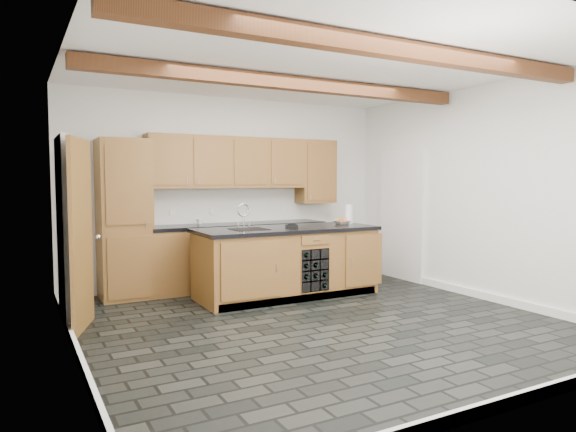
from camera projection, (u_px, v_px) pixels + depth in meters
name	position (u px, v px, depth m)	size (l,w,h in m)	color
ground	(318.00, 321.00, 5.68)	(5.00, 5.00, 0.00)	black
room_shell	(289.00, 184.00, 6.00)	(5.01, 5.00, 5.00)	white
back_cabinetry	(215.00, 221.00, 7.40)	(3.65, 0.62, 2.20)	#955B30
island	(288.00, 262.00, 6.92)	(2.48, 0.96, 0.93)	#955B30
faucet	(248.00, 226.00, 6.67)	(0.45, 0.40, 0.34)	black
kitchen_scale	(292.00, 226.00, 6.91)	(0.18, 0.14, 0.05)	black
fruit_bowl	(342.00, 222.00, 7.39)	(0.24, 0.24, 0.06)	beige
fruit_cluster	(342.00, 220.00, 7.39)	(0.16, 0.17, 0.07)	red
paper_towel	(349.00, 214.00, 7.52)	(0.12, 0.12, 0.28)	white
mug	(199.00, 221.00, 7.38)	(0.09, 0.09, 0.08)	white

